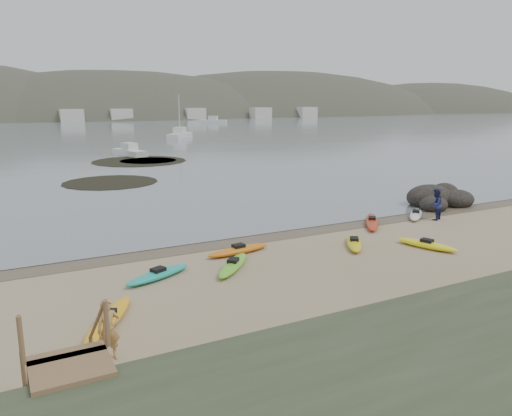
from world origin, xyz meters
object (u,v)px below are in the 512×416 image
stairs (64,373)px  rock_cluster (438,201)px  person_east (436,204)px  person_west (108,330)px

stairs → rock_cluster: 28.80m
person_east → rock_cluster: bearing=-161.6°
stairs → rock_cluster: stairs is taller
person_west → person_east: person_east is taller
person_west → person_east: bearing=16.9°
person_east → rock_cluster: person_east is taller
stairs → person_west: size_ratio=1.54×
stairs → person_west: (1.41, 2.11, -0.17)m
stairs → person_west: bearing=56.3°
person_west → person_east: 22.12m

